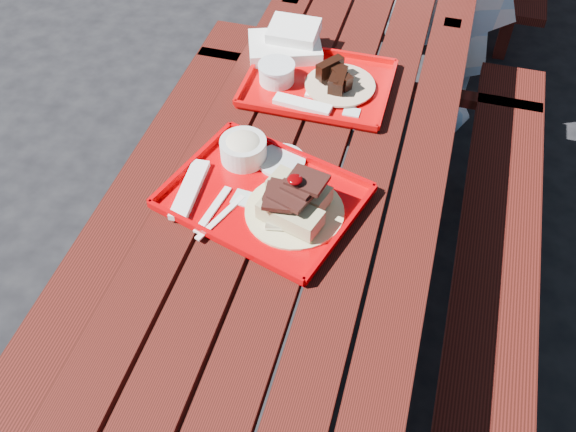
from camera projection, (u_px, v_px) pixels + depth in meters
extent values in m
plane|color=black|center=(299.00, 337.00, 2.30)|extent=(60.00, 60.00, 0.00)
cube|color=#46110D|center=(200.00, 177.00, 1.80)|extent=(0.14, 2.40, 0.04)
cube|color=#46110D|center=(251.00, 188.00, 1.78)|extent=(0.14, 2.40, 0.04)
cube|color=#46110D|center=(303.00, 198.00, 1.75)|extent=(0.14, 2.40, 0.04)
cube|color=#46110D|center=(357.00, 209.00, 1.72)|extent=(0.14, 2.40, 0.04)
cube|color=#46110D|center=(412.00, 221.00, 1.69)|extent=(0.14, 2.40, 0.04)
cube|color=#46110D|center=(129.00, 226.00, 2.08)|extent=(0.25, 2.40, 0.04)
cube|color=#46110D|center=(221.00, 118.00, 2.78)|extent=(0.06, 0.06, 0.42)
cube|color=#46110D|center=(493.00, 308.00, 1.87)|extent=(0.25, 2.40, 0.04)
cube|color=#46110D|center=(494.00, 168.00, 2.57)|extent=(0.06, 0.06, 0.42)
cube|color=#46110D|center=(291.00, 81.00, 2.68)|extent=(0.06, 0.06, 0.75)
cube|color=#46110D|center=(435.00, 105.00, 2.57)|extent=(0.06, 0.06, 0.75)
cube|color=#46110D|center=(363.00, 82.00, 2.59)|extent=(1.40, 0.06, 0.04)
cube|color=#46110D|center=(508.00, 21.00, 3.28)|extent=(0.06, 0.06, 0.42)
cube|color=#C40004|center=(263.00, 199.00, 1.71)|extent=(0.56, 0.49, 0.01)
cube|color=#C40004|center=(299.00, 155.00, 1.80)|extent=(0.46, 0.15, 0.02)
cube|color=#C40004|center=(222.00, 241.00, 1.59)|extent=(0.46, 0.15, 0.02)
cube|color=#C40004|center=(342.00, 231.00, 1.61)|extent=(0.12, 0.36, 0.02)
cube|color=#C40004|center=(192.00, 162.00, 1.78)|extent=(0.12, 0.36, 0.02)
cylinder|color=beige|center=(295.00, 211.00, 1.67)|extent=(0.26, 0.26, 0.01)
cube|color=tan|center=(290.00, 215.00, 1.62)|extent=(0.18, 0.12, 0.05)
cube|color=tan|center=(299.00, 191.00, 1.67)|extent=(0.18, 0.12, 0.05)
ellipsoid|color=#500002|center=(295.00, 176.00, 1.57)|extent=(0.04, 0.04, 0.02)
cylinder|color=silver|center=(243.00, 150.00, 1.78)|extent=(0.13, 0.13, 0.06)
ellipsoid|color=beige|center=(243.00, 145.00, 1.77)|extent=(0.11, 0.11, 0.05)
cylinder|color=silver|center=(281.00, 161.00, 1.79)|extent=(0.13, 0.13, 0.01)
cube|color=white|center=(190.00, 189.00, 1.71)|extent=(0.06, 0.22, 0.02)
cube|color=white|center=(213.00, 209.00, 1.67)|extent=(0.04, 0.17, 0.01)
cube|color=white|center=(220.00, 217.00, 1.66)|extent=(0.08, 0.18, 0.01)
cube|color=silver|center=(243.00, 198.00, 1.70)|extent=(0.06, 0.06, 0.00)
cube|color=red|center=(318.00, 86.00, 2.04)|extent=(0.44, 0.34, 0.01)
cube|color=red|center=(330.00, 52.00, 2.14)|extent=(0.44, 0.01, 0.02)
cube|color=red|center=(305.00, 115.00, 1.92)|extent=(0.44, 0.01, 0.02)
cube|color=red|center=(388.00, 93.00, 1.99)|extent=(0.01, 0.34, 0.02)
cube|color=red|center=(251.00, 71.00, 2.07)|extent=(0.01, 0.34, 0.02)
cube|color=white|center=(334.00, 86.00, 2.02)|extent=(0.15, 0.15, 0.01)
cylinder|color=#CEAE8C|center=(340.00, 85.00, 2.01)|extent=(0.22, 0.22, 0.01)
cylinder|color=silver|center=(277.00, 74.00, 2.02)|extent=(0.11, 0.11, 0.06)
cylinder|color=silver|center=(277.00, 65.00, 2.00)|extent=(0.12, 0.12, 0.01)
cube|color=white|center=(302.00, 104.00, 1.95)|extent=(0.18, 0.06, 0.02)
cube|color=silver|center=(352.00, 112.00, 1.94)|extent=(0.05, 0.04, 0.00)
cube|color=white|center=(285.00, 48.00, 2.14)|extent=(0.28, 0.24, 0.05)
cube|color=white|center=(294.00, 32.00, 2.12)|extent=(0.16, 0.13, 0.04)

